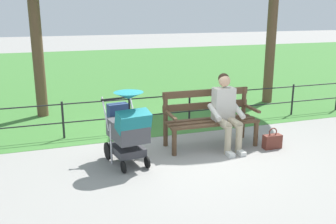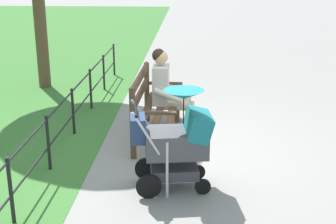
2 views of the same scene
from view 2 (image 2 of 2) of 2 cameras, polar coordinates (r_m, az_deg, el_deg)
ground_plane at (r=6.47m, az=-1.25°, el=-4.79°), size 60.00×60.00×0.00m
park_bench at (r=6.79m, az=-1.93°, el=1.03°), size 1.61×0.64×0.96m
person_on_bench at (r=6.92m, az=0.04°, el=2.69°), size 0.54×0.74×1.28m
stroller at (r=5.28m, az=1.04°, el=-3.22°), size 0.62×0.94×1.15m
handbag at (r=7.79m, az=2.63°, el=0.19°), size 0.32×0.14×0.37m
park_fence at (r=6.99m, az=-11.56°, el=0.32°), size 8.77×0.04×0.70m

